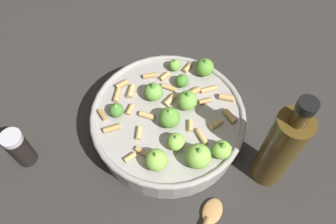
# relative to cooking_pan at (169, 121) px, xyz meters

# --- Properties ---
(ground_plane) EXTENTS (2.40, 2.40, 0.00)m
(ground_plane) POSITION_rel_cooking_pan_xyz_m (0.00, -0.00, -0.04)
(ground_plane) COLOR #2D2B28
(cooking_pan) EXTENTS (0.31, 0.31, 0.12)m
(cooking_pan) POSITION_rel_cooking_pan_xyz_m (0.00, 0.00, 0.00)
(cooking_pan) COLOR #9E9993
(cooking_pan) RESTS_ON ground
(pepper_shaker) EXTENTS (0.04, 0.04, 0.10)m
(pepper_shaker) POSITION_rel_cooking_pan_xyz_m (0.28, 0.10, 0.01)
(pepper_shaker) COLOR black
(pepper_shaker) RESTS_ON ground
(olive_oil_bottle) EXTENTS (0.06, 0.06, 0.25)m
(olive_oil_bottle) POSITION_rel_cooking_pan_xyz_m (-0.20, 0.07, 0.06)
(olive_oil_bottle) COLOR #4C3814
(olive_oil_bottle) RESTS_ON ground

